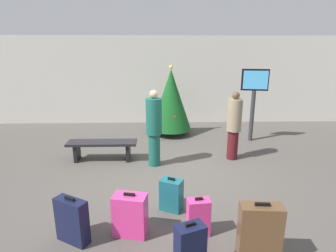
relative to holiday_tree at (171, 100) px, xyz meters
name	(u,v)px	position (x,y,z in m)	size (l,w,h in m)	color
ground_plane	(168,173)	(-0.17, -2.87, -1.12)	(16.00, 16.00, 0.00)	#514C47
back_wall	(165,80)	(-0.17, 1.60, 0.43)	(16.00, 0.20, 3.10)	beige
holiday_tree	(171,100)	(0.00, 0.00, 0.00)	(1.27, 1.27, 2.18)	#4C3319
flight_info_kiosk	(254,93)	(2.35, -0.67, 0.31)	(0.75, 0.22, 2.10)	#333338
waiting_bench	(102,146)	(-1.75, -2.09, -0.75)	(1.66, 0.44, 0.48)	black
traveller_0	(154,127)	(-0.48, -2.41, -0.19)	(0.50, 0.50, 1.77)	#19594C
traveller_1	(234,124)	(1.44, -2.08, -0.24)	(0.42, 0.42, 1.67)	#4C1419
suitcase_0	(190,252)	(0.00, -5.71, -0.77)	(0.39, 0.31, 0.73)	#141938
suitcase_1	(72,221)	(-1.57, -5.04, -0.79)	(0.51, 0.39, 0.69)	#141938
suitcase_2	(130,215)	(-0.78, -4.91, -0.81)	(0.52, 0.36, 0.67)	#E5388C
suitcase_3	(259,234)	(0.90, -5.47, -0.73)	(0.54, 0.27, 0.83)	brown
suitcase_4	(171,195)	(-0.16, -4.28, -0.85)	(0.42, 0.36, 0.58)	#19606B
suitcase_5	(198,217)	(0.21, -4.94, -0.84)	(0.34, 0.23, 0.60)	#E5388C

